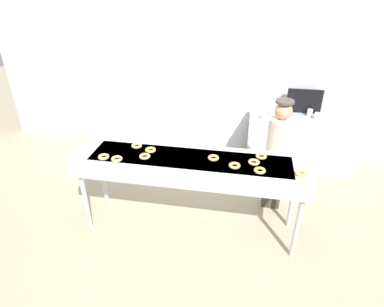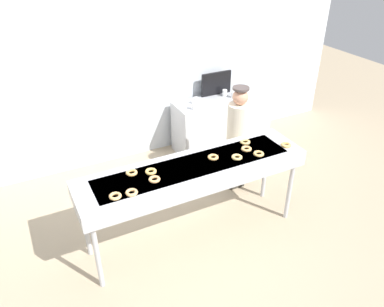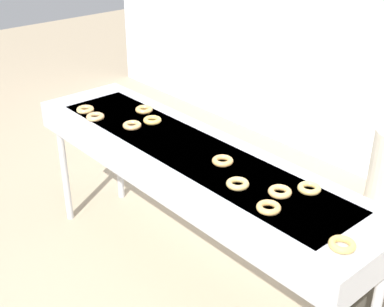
# 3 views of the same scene
# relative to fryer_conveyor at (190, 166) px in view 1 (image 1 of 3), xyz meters

# --- Properties ---
(ground_plane) EXTENTS (16.00, 16.00, 0.00)m
(ground_plane) POSITION_rel_fryer_conveyor_xyz_m (0.00, 0.00, -0.95)
(ground_plane) COLOR tan
(back_wall) EXTENTS (8.00, 0.12, 3.18)m
(back_wall) POSITION_rel_fryer_conveyor_xyz_m (0.00, 2.30, 0.64)
(back_wall) COLOR silver
(back_wall) RESTS_ON ground
(fryer_conveyor) EXTENTS (2.73, 0.69, 1.05)m
(fryer_conveyor) POSITION_rel_fryer_conveyor_xyz_m (0.00, 0.00, 0.00)
(fryer_conveyor) COLOR #B7BABF
(fryer_conveyor) RESTS_ON ground
(glazed_donut_0) EXTENTS (0.15, 0.15, 0.03)m
(glazed_donut_0) POSITION_rel_fryer_conveyor_xyz_m (-0.81, -0.19, 0.12)
(glazed_donut_0) COLOR tan
(glazed_donut_0) RESTS_ON fryer_conveyor
(glazed_donut_1) EXTENTS (0.17, 0.17, 0.03)m
(glazed_donut_1) POSITION_rel_fryer_conveyor_xyz_m (0.81, 0.16, 0.12)
(glazed_donut_1) COLOR #E2BA68
(glazed_donut_1) RESTS_ON fryer_conveyor
(glazed_donut_2) EXTENTS (0.17, 0.17, 0.03)m
(glazed_donut_2) POSITION_rel_fryer_conveyor_xyz_m (0.73, 0.02, 0.12)
(glazed_donut_2) COLOR #E9B36A
(glazed_donut_2) RESTS_ON fryer_conveyor
(glazed_donut_3) EXTENTS (0.15, 0.15, 0.03)m
(glazed_donut_3) POSITION_rel_fryer_conveyor_xyz_m (-0.69, 0.15, 0.12)
(glazed_donut_3) COLOR #ECB260
(glazed_donut_3) RESTS_ON fryer_conveyor
(glazed_donut_4) EXTENTS (0.17, 0.17, 0.03)m
(glazed_donut_4) POSITION_rel_fryer_conveyor_xyz_m (0.52, -0.10, 0.12)
(glazed_donut_4) COLOR #DFBA6B
(glazed_donut_4) RESTS_ON fryer_conveyor
(glazed_donut_5) EXTENTS (0.16, 0.16, 0.03)m
(glazed_donut_5) POSITION_rel_fryer_conveyor_xyz_m (-0.52, -0.08, 0.12)
(glazed_donut_5) COLOR #E6AB68
(glazed_donut_5) RESTS_ON fryer_conveyor
(glazed_donut_6) EXTENTS (0.17, 0.17, 0.03)m
(glazed_donut_6) POSITION_rel_fryer_conveyor_xyz_m (0.27, 0.03, 0.12)
(glazed_donut_6) COLOR #ECAC5E
(glazed_donut_6) RESTS_ON fryer_conveyor
(glazed_donut_7) EXTENTS (0.13, 0.13, 0.03)m
(glazed_donut_7) POSITION_rel_fryer_conveyor_xyz_m (-0.98, -0.17, 0.12)
(glazed_donut_7) COLOR #E6AF67
(glazed_donut_7) RESTS_ON fryer_conveyor
(glazed_donut_8) EXTENTS (0.18, 0.18, 0.03)m
(glazed_donut_8) POSITION_rel_fryer_conveyor_xyz_m (0.79, -0.15, 0.12)
(glazed_donut_8) COLOR #E1AF60
(glazed_donut_8) RESTS_ON fryer_conveyor
(glazed_donut_9) EXTENTS (0.16, 0.16, 0.03)m
(glazed_donut_9) POSITION_rel_fryer_conveyor_xyz_m (-0.50, 0.08, 0.12)
(glazed_donut_9) COLOR #E9BC5C
(glazed_donut_9) RESTS_ON fryer_conveyor
(glazed_donut_10) EXTENTS (0.17, 0.17, 0.03)m
(glazed_donut_10) POSITION_rel_fryer_conveyor_xyz_m (1.22, -0.13, 0.12)
(glazed_donut_10) COLOR #EEB95E
(glazed_donut_10) RESTS_ON fryer_conveyor
(worker_baker) EXTENTS (0.31, 0.31, 1.58)m
(worker_baker) POSITION_rel_fryer_conveyor_xyz_m (1.04, 0.67, -0.07)
(worker_baker) COLOR #38352E
(worker_baker) RESTS_ON ground
(prep_counter) EXTENTS (1.70, 0.58, 0.88)m
(prep_counter) POSITION_rel_fryer_conveyor_xyz_m (1.51, 1.85, -0.51)
(prep_counter) COLOR #B7BABF
(prep_counter) RESTS_ON ground
(paper_cup_0) EXTENTS (0.08, 0.08, 0.11)m
(paper_cup_0) POSITION_rel_fryer_conveyor_xyz_m (1.69, 1.83, -0.01)
(paper_cup_0) COLOR white
(paper_cup_0) RESTS_ON prep_counter
(paper_cup_1) EXTENTS (0.08, 0.08, 0.11)m
(paper_cup_1) POSITION_rel_fryer_conveyor_xyz_m (1.60, 1.96, -0.01)
(paper_cup_1) COLOR white
(paper_cup_1) RESTS_ON prep_counter
(paper_cup_2) EXTENTS (0.08, 0.08, 0.11)m
(paper_cup_2) POSITION_rel_fryer_conveyor_xyz_m (0.88, 1.69, -0.01)
(paper_cup_2) COLOR white
(paper_cup_2) RESTS_ON prep_counter
(paper_cup_3) EXTENTS (0.08, 0.08, 0.11)m
(paper_cup_3) POSITION_rel_fryer_conveyor_xyz_m (1.00, 1.88, -0.01)
(paper_cup_3) COLOR white
(paper_cup_3) RESTS_ON prep_counter
(menu_display) EXTENTS (0.56, 0.04, 0.40)m
(menu_display) POSITION_rel_fryer_conveyor_xyz_m (1.51, 2.09, 0.13)
(menu_display) COLOR black
(menu_display) RESTS_ON prep_counter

